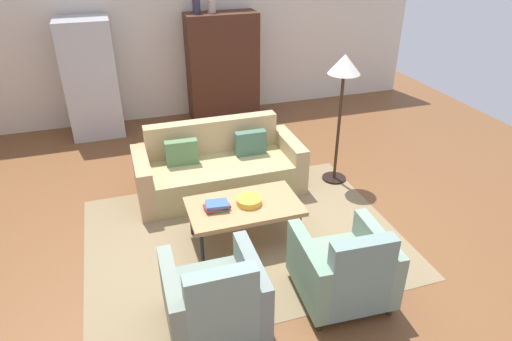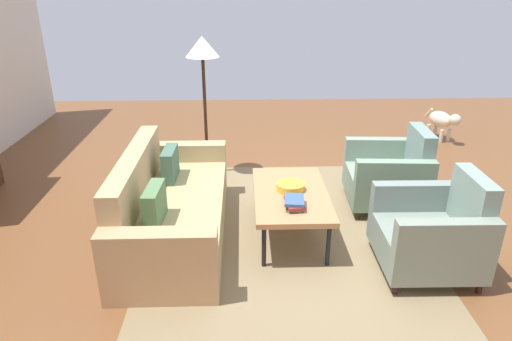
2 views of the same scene
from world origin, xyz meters
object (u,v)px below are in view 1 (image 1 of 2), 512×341
(couch, at_px, (218,168))
(cabinet, at_px, (223,67))
(armchair_left, at_px, (215,302))
(book_stack, at_px, (217,206))
(fruit_bowl, at_px, (249,201))
(floor_lamp, at_px, (344,77))
(coffee_table, at_px, (244,208))
(vase_tall, at_px, (196,5))
(vase_round, at_px, (212,6))
(armchair_right, at_px, (345,271))
(refrigerator, at_px, (91,79))

(couch, xyz_separation_m, cabinet, (0.72, 2.48, 0.61))
(armchair_left, xyz_separation_m, book_stack, (0.31, 1.17, 0.16))
(fruit_bowl, height_order, floor_lamp, floor_lamp)
(coffee_table, height_order, armchair_left, armchair_left)
(couch, xyz_separation_m, armchair_left, (-0.60, -2.35, 0.06))
(fruit_bowl, bearing_deg, floor_lamp, 31.24)
(coffee_table, xyz_separation_m, vase_tall, (0.32, 3.66, 1.52))
(cabinet, relative_size, vase_round, 8.61)
(coffee_table, height_order, fruit_bowl, fruit_bowl)
(cabinet, bearing_deg, fruit_bowl, -100.30)
(armchair_right, distance_m, book_stack, 1.48)
(vase_tall, height_order, refrigerator, vase_tall)
(armchair_left, height_order, refrigerator, refrigerator)
(armchair_left, relative_size, refrigerator, 0.48)
(couch, relative_size, refrigerator, 1.14)
(vase_tall, xyz_separation_m, floor_lamp, (1.24, -2.75, -0.49))
(couch, xyz_separation_m, refrigerator, (-1.45, 2.37, 0.64))
(vase_round, relative_size, refrigerator, 0.11)
(armchair_left, xyz_separation_m, refrigerator, (-0.85, 4.72, 0.58))
(couch, height_order, book_stack, couch)
(cabinet, distance_m, vase_round, 1.02)
(refrigerator, bearing_deg, vase_round, 2.82)
(coffee_table, distance_m, book_stack, 0.31)
(armchair_right, bearing_deg, book_stack, 130.66)
(vase_round, bearing_deg, fruit_bowl, -98.02)
(coffee_table, xyz_separation_m, book_stack, (-0.29, 0.00, 0.08))
(vase_tall, bearing_deg, book_stack, -99.55)
(couch, bearing_deg, coffee_table, 89.97)
(couch, relative_size, armchair_right, 2.39)
(floor_lamp, bearing_deg, vase_round, 109.77)
(couch, distance_m, refrigerator, 2.85)
(armchair_right, xyz_separation_m, fruit_bowl, (-0.54, 1.17, 0.15))
(book_stack, bearing_deg, armchair_right, -52.64)
(cabinet, height_order, floor_lamp, cabinet)
(couch, bearing_deg, fruit_bowl, 92.61)
(couch, bearing_deg, armchair_right, 104.19)
(armchair_right, xyz_separation_m, cabinet, (0.12, 4.83, 0.56))
(refrigerator, distance_m, floor_lamp, 4.04)
(vase_round, bearing_deg, refrigerator, -177.18)
(armchair_right, xyz_separation_m, vase_round, (-0.03, 4.82, 1.56))
(coffee_table, distance_m, armchair_left, 1.31)
(refrigerator, bearing_deg, fruit_bowl, -67.01)
(armchair_right, bearing_deg, armchair_left, -176.69)
(fruit_bowl, relative_size, floor_lamp, 0.16)
(armchair_left, bearing_deg, fruit_bowl, 61.37)
(couch, xyz_separation_m, book_stack, (-0.29, -1.19, 0.21))
(couch, relative_size, cabinet, 1.17)
(book_stack, distance_m, vase_tall, 3.98)
(fruit_bowl, bearing_deg, armchair_right, -65.09)
(cabinet, bearing_deg, armchair_right, -91.47)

